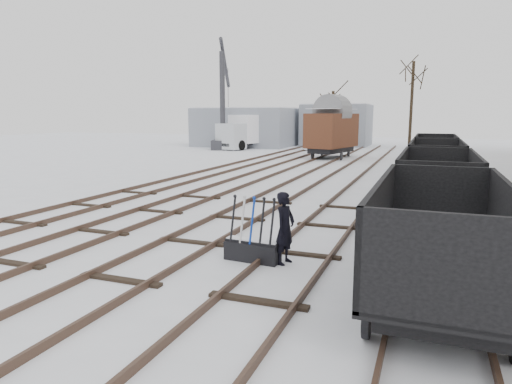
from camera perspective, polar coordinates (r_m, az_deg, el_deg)
ground at (r=12.24m, az=-8.00°, el=-6.33°), size 120.00×120.00×0.00m
tracks at (r=24.85m, az=7.39°, el=1.99°), size 13.90×52.00×0.16m
shed_left at (r=49.95m, az=-1.11°, el=8.16°), size 10.00×8.00×4.10m
shed_right at (r=51.23m, az=10.08°, el=8.27°), size 7.00×6.00×4.50m
ground_frame at (r=10.62m, az=-0.44°, el=-7.13°), size 1.33×0.53×1.49m
worker at (r=10.33m, az=3.64°, el=-4.53°), size 0.52×0.67×1.65m
freight_wagon_a at (r=8.76m, az=21.87°, el=-7.71°), size 2.16×5.41×2.21m
freight_wagon_b at (r=15.00m, az=21.60°, el=-0.66°), size 2.16×5.41×2.21m
freight_wagon_c at (r=21.33m, az=21.49°, el=2.23°), size 2.16×5.41×2.21m
freight_wagon_d at (r=27.70m, az=21.43°, el=3.79°), size 2.16×5.41×2.21m
box_van_wagon at (r=36.22m, az=9.46°, el=7.72°), size 3.72×5.45×3.80m
lorry at (r=45.80m, az=-0.97°, el=7.61°), size 3.73×7.66×3.33m
panel_van at (r=44.13m, az=8.14°, el=6.37°), size 2.63×4.20×1.72m
crane at (r=44.48m, az=-4.05°, el=8.83°), size 2.59×6.20×10.39m
tree_far_left at (r=47.79m, az=9.54°, el=8.93°), size 0.30×0.30×5.71m
tree_far_right at (r=49.17m, az=18.85°, el=10.24°), size 0.30×0.30×8.57m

